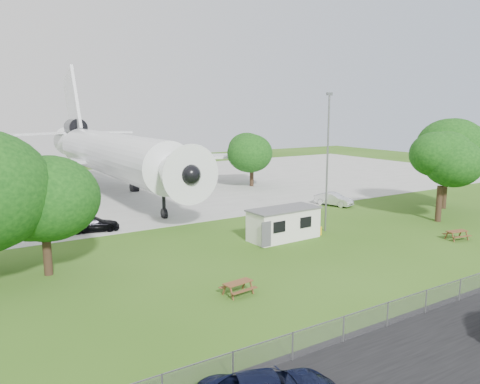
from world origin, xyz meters
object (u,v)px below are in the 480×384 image
airliner (110,152)px  picnic_west (238,294)px  picnic_east (456,240)px  site_cabin (284,224)px

airliner → picnic_west: size_ratio=26.52×
picnic_west → picnic_east: size_ratio=1.00×
airliner → picnic_west: airliner is taller
picnic_west → picnic_east: same height
picnic_west → picnic_east: bearing=-6.4°
airliner → picnic_west: (-4.10, -37.87, -5.27)m
picnic_west → site_cabin: bearing=33.3°
site_cabin → picnic_east: size_ratio=3.78×
airliner → picnic_east: (17.52, -37.64, -5.27)m
site_cabin → picnic_west: 12.64m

